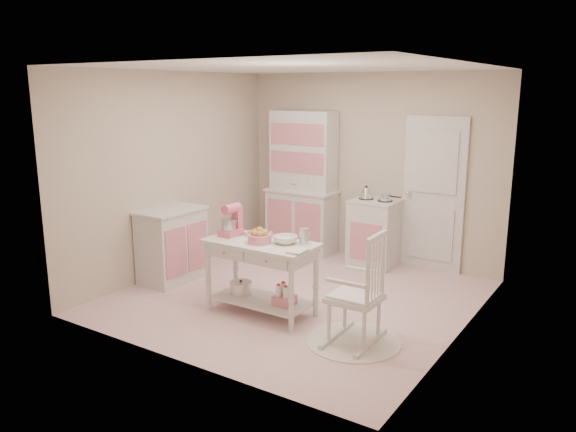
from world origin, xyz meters
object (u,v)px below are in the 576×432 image
object	(u,v)px
stand_mixer	(231,221)
bread_basket	(260,239)
base_cabinet	(172,245)
rocking_chair	(355,288)
hutch	(302,182)
work_table	(261,277)
stove	(374,233)

from	to	relation	value
stand_mixer	bread_basket	size ratio (longest dim) A/B	1.36
base_cabinet	bread_basket	distance (m)	1.66
rocking_chair	hutch	bearing A→B (deg)	129.63
hutch	bread_basket	xyz separation A→B (m)	(0.91, -2.31, -0.19)
rocking_chair	work_table	size ratio (longest dim) A/B	0.92
bread_basket	rocking_chair	bearing A→B (deg)	-2.79
hutch	base_cabinet	xyz separation A→B (m)	(-0.67, -2.00, -0.58)
bread_basket	work_table	bearing A→B (deg)	111.80
stand_mixer	hutch	bearing A→B (deg)	104.86
rocking_chair	stove	bearing A→B (deg)	108.92
hutch	stove	bearing A→B (deg)	-2.39
hutch	work_table	size ratio (longest dim) A/B	1.73
stove	bread_basket	distance (m)	2.31
rocking_chair	work_table	bearing A→B (deg)	173.41
base_cabinet	rocking_chair	world-z (taller)	rocking_chair
work_table	stand_mixer	bearing A→B (deg)	177.27
work_table	rocking_chair	bearing A→B (deg)	-5.19
hutch	rocking_chair	xyz separation A→B (m)	(2.06, -2.36, -0.49)
hutch	base_cabinet	world-z (taller)	hutch
work_table	base_cabinet	bearing A→B (deg)	170.83
hutch	stove	size ratio (longest dim) A/B	2.26
stove	work_table	xyz separation A→B (m)	(-0.31, -2.21, -0.06)
hutch	base_cabinet	size ratio (longest dim) A/B	2.26
hutch	stand_mixer	distance (m)	2.29
base_cabinet	stand_mixer	bearing A→B (deg)	-11.49
work_table	stand_mixer	distance (m)	0.71
stove	rocking_chair	world-z (taller)	rocking_chair
hutch	work_table	world-z (taller)	hutch
stove	work_table	world-z (taller)	stove
hutch	bread_basket	bearing A→B (deg)	-68.46
hutch	stand_mixer	world-z (taller)	hutch
work_table	bread_basket	size ratio (longest dim) A/B	4.80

